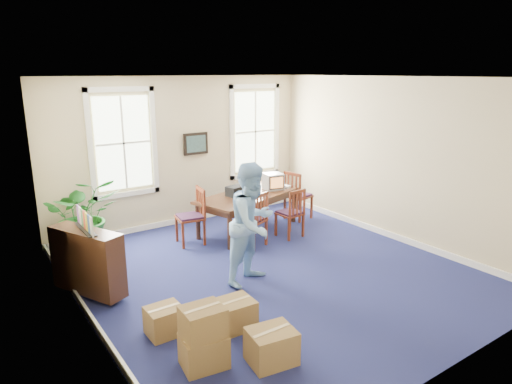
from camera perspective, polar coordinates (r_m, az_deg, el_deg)
floor at (r=7.86m, az=1.93°, el=-9.89°), size 6.50×6.50×0.00m
ceiling at (r=7.13m, az=2.16°, el=14.15°), size 6.50×6.50×0.00m
wall_back at (r=10.07m, az=-9.16°, el=5.02°), size 6.50×0.00×6.50m
wall_front at (r=5.22m, az=24.06°, el=-5.36°), size 6.50×0.00×6.50m
wall_left at (r=6.08m, az=-21.22°, el=-2.29°), size 0.00×6.50×6.50m
wall_right at (r=9.41m, az=16.86°, el=3.89°), size 0.00×6.50×6.50m
baseboard_back at (r=10.41m, az=-8.74°, el=-3.38°), size 6.00×0.04×0.12m
baseboard_left at (r=6.68m, az=-19.70°, el=-14.98°), size 0.04×6.50×0.12m
baseboard_right at (r=9.78m, az=16.08°, el=-5.02°), size 0.04×6.50×0.12m
window_left at (r=9.52m, az=-16.27°, el=5.89°), size 1.40×0.12×2.20m
window_right at (r=10.95m, az=-0.14°, el=7.59°), size 1.40×0.12×2.20m
wall_picture at (r=10.13m, az=-7.54°, el=6.01°), size 0.58×0.06×0.48m
conference_table at (r=9.67m, az=-0.95°, el=-2.53°), size 2.53×1.66×0.79m
crt_tv at (r=9.94m, az=2.16°, el=1.36°), size 0.46×0.49×0.35m
game_console at (r=10.13m, az=3.76°, el=0.71°), size 0.20×0.22×0.05m
equipment_bag at (r=9.44m, az=-2.47°, el=0.16°), size 0.46×0.35×0.20m
chair_near_left at (r=8.75m, az=-0.63°, el=-3.43°), size 0.63×0.63×1.09m
chair_near_right at (r=9.30m, az=4.23°, el=-2.57°), size 0.49×0.49×1.02m
chair_end_left at (r=8.96m, az=-8.27°, el=-3.05°), size 0.57×0.57×1.11m
chair_end_right at (r=10.42m, az=5.33°, el=-0.37°), size 0.59×0.59×1.12m
man at (r=7.17m, az=-0.40°, el=-3.94°), size 1.14×1.01×1.95m
credenza at (r=7.34m, az=-20.26°, el=-8.55°), size 0.84×1.27×0.97m
brochure_rack at (r=7.12m, az=-20.58°, el=-3.75°), size 0.36×0.71×0.31m
potted_plant at (r=8.96m, az=-20.75°, el=-2.75°), size 1.46×1.31×1.45m
cardboard_boxes at (r=5.60m, az=-5.28°, el=-16.39°), size 1.44×1.44×0.77m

